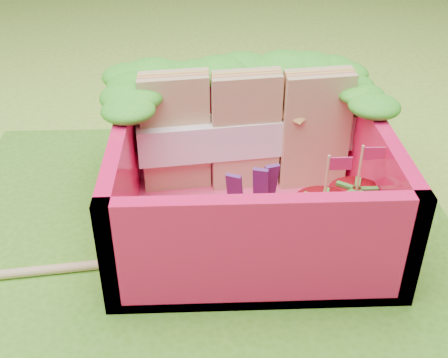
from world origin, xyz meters
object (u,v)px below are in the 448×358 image
object	(u,v)px
bento_box	(250,174)
broccoli	(155,225)
strawberry_left	(321,227)
strawberry_right	(353,213)
sandwich_stack	(247,131)

from	to	relation	value
bento_box	broccoli	world-z (taller)	bento_box
broccoli	strawberry_left	world-z (taller)	strawberry_left
strawberry_right	bento_box	bearing A→B (deg)	155.05
strawberry_right	strawberry_left	bearing A→B (deg)	-147.03
broccoli	strawberry_right	world-z (taller)	strawberry_right
sandwich_stack	bento_box	bearing A→B (deg)	-91.00
bento_box	strawberry_left	distance (m)	0.46
sandwich_stack	broccoli	xyz separation A→B (m)	(-0.46, -0.61, -0.14)
sandwich_stack	strawberry_right	world-z (taller)	sandwich_stack
strawberry_left	strawberry_right	distance (m)	0.21
sandwich_stack	strawberry_right	size ratio (longest dim) A/B	2.33
broccoli	bento_box	bearing A→B (deg)	35.62
bento_box	strawberry_right	xyz separation A→B (m)	(0.48, -0.22, -0.09)
sandwich_stack	broccoli	bearing A→B (deg)	-126.53
strawberry_right	sandwich_stack	bearing A→B (deg)	132.52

